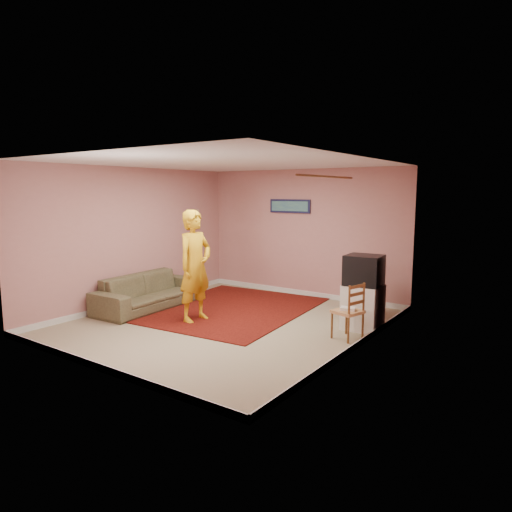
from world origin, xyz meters
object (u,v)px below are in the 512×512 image
Objects in this scene: tv_cabinet at (363,307)px; sofa at (149,291)px; chair_a at (363,288)px; person at (195,266)px; crt_tv at (364,270)px; chair_b at (348,305)px.

sofa is at bearing -164.73° from tv_cabinet.
chair_a is 0.25× the size of person.
sofa is at bearing 86.59° from person.
sofa is (-3.74, -1.02, -0.63)m from crt_tv.
crt_tv is (-0.01, -0.00, 0.59)m from tv_cabinet.
chair_b is at bearing -89.91° from tv_cabinet.
chair_b is 0.25× the size of person.
chair_a is at bearing 107.87° from crt_tv.
chair_a is (-0.26, 0.66, -0.43)m from crt_tv.
person reaches higher than crt_tv.
chair_b is (0.27, -1.24, -0.00)m from chair_a.
tv_cabinet is 1.52× the size of chair_b.
crt_tv is 3.93m from sofa.
chair_a is at bearing -48.45° from person.
person is (-2.20, -1.81, 0.41)m from chair_a.
chair_b is 3.78m from sofa.
crt_tv is at bearing -80.24° from chair_a.
sofa is at bearing -67.51° from chair_b.
crt_tv is 2.72m from person.
crt_tv is at bearing -176.15° from tv_cabinet.
crt_tv reaches higher than tv_cabinet.
crt_tv is at bearing -163.60° from chair_b.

